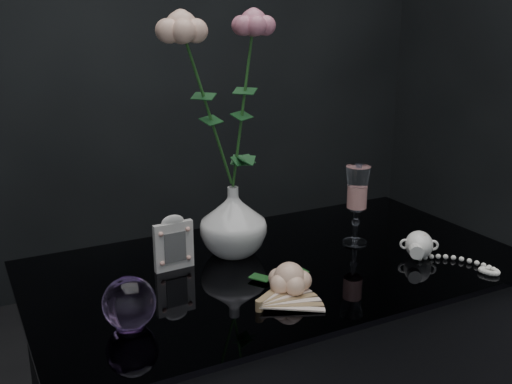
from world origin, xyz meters
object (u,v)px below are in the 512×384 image
paperweight (129,303)px  loose_rose (289,278)px  pearl_jar (419,243)px  vase (233,221)px  picture_frame (174,242)px  wine_glass (357,206)px

paperweight → loose_rose: paperweight is taller
paperweight → loose_rose: 0.31m
loose_rose → pearl_jar: bearing=26.9°
vase → picture_frame: size_ratio=1.30×
loose_rose → picture_frame: bearing=148.9°
picture_frame → pearl_jar: bearing=-23.9°
vase → pearl_jar: 0.41m
vase → paperweight: size_ratio=1.70×
vase → paperweight: bearing=-144.0°
paperweight → pearl_jar: paperweight is taller
wine_glass → vase: bearing=165.3°
wine_glass → pearl_jar: 0.16m
picture_frame → pearl_jar: size_ratio=0.55×
picture_frame → pearl_jar: 0.54m
paperweight → loose_rose: bearing=-2.4°
wine_glass → loose_rose: bearing=-150.1°
loose_rose → pearl_jar: size_ratio=0.85×
paperweight → pearl_jar: 0.65m
wine_glass → loose_rose: 0.32m
paperweight → loose_rose: size_ratio=0.49×
loose_rose → pearl_jar: 0.35m
vase → pearl_jar: (0.36, -0.20, -0.05)m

